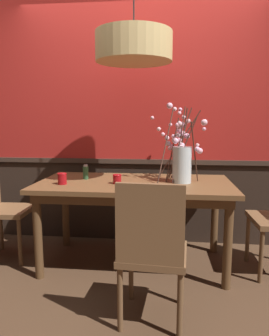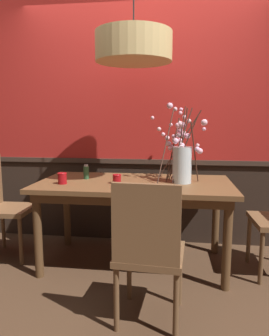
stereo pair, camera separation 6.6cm
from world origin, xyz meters
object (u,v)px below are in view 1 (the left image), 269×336
object	(u,v)px
vase_with_blossoms	(181,158)
chair_near_side_right	(152,247)
candle_holder_nearer_center	(117,179)
condiment_bottle	(86,172)
dining_table	(134,191)
pendant_lamp	(133,47)
chair_far_side_right	(161,189)
chair_head_west_end	(0,202)
candle_holder_nearer_edge	(62,179)

from	to	relation	value
vase_with_blossoms	chair_near_side_right	bearing A→B (deg)	-103.14
candle_holder_nearer_center	condiment_bottle	distance (m)	0.37
dining_table	pendant_lamp	xyz separation A→B (m)	(-0.00, -0.05, 1.22)
chair_near_side_right	vase_with_blossoms	xyz separation A→B (m)	(0.21, 0.89, 0.46)
pendant_lamp	vase_with_blossoms	bearing A→B (deg)	11.73
chair_far_side_right	chair_head_west_end	distance (m)	1.74
vase_with_blossoms	pendant_lamp	distance (m)	1.01
candle_holder_nearer_center	candle_holder_nearer_edge	world-z (taller)	candle_holder_nearer_edge
dining_table	candle_holder_nearer_center	xyz separation A→B (m)	(-0.14, -0.11, 0.13)
chair_head_west_end	candle_holder_nearer_edge	xyz separation A→B (m)	(0.68, -0.18, 0.28)
chair_head_west_end	dining_table	bearing A→B (deg)	-0.09
chair_head_west_end	candle_holder_nearer_center	distance (m)	1.18
pendant_lamp	candle_holder_nearer_edge	bearing A→B (deg)	-168.31
chair_far_side_right	chair_head_west_end	world-z (taller)	chair_head_west_end
dining_table	candle_holder_nearer_edge	bearing A→B (deg)	-163.66
vase_with_blossoms	candle_holder_nearer_edge	size ratio (longest dim) A/B	7.16
chair_head_west_end	candle_holder_nearer_edge	distance (m)	0.76
candle_holder_nearer_edge	pendant_lamp	xyz separation A→B (m)	(0.60, 0.12, 1.09)
chair_far_side_right	vase_with_blossoms	bearing A→B (deg)	-77.13
dining_table	chair_near_side_right	distance (m)	0.89
chair_head_west_end	candle_holder_nearer_edge	size ratio (longest dim) A/B	10.19
pendant_lamp	chair_head_west_end	bearing A→B (deg)	177.54
condiment_bottle	candle_holder_nearer_center	bearing A→B (deg)	-29.19
chair_far_side_right	candle_holder_nearer_edge	size ratio (longest dim) A/B	9.42
candle_holder_nearer_center	candle_holder_nearer_edge	xyz separation A→B (m)	(-0.46, -0.07, 0.01)
chair_far_side_right	chair_near_side_right	distance (m)	1.73
chair_head_west_end	vase_with_blossoms	bearing A→B (deg)	1.06
chair_far_side_right	condiment_bottle	world-z (taller)	chair_far_side_right
candle_holder_nearer_edge	candle_holder_nearer_center	bearing A→B (deg)	8.72
chair_head_west_end	vase_with_blossoms	xyz separation A→B (m)	(1.70, 0.03, 0.44)
chair_far_side_right	candle_holder_nearer_edge	distance (m)	1.37
chair_far_side_right	dining_table	bearing A→B (deg)	-103.99
dining_table	chair_head_west_end	distance (m)	1.30
candle_holder_nearer_edge	pendant_lamp	bearing A→B (deg)	11.69
candle_holder_nearer_center	pendant_lamp	bearing A→B (deg)	21.38
chair_near_side_right	condiment_bottle	bearing A→B (deg)	125.75
vase_with_blossoms	condiment_bottle	world-z (taller)	vase_with_blossoms
candle_holder_nearer_edge	condiment_bottle	bearing A→B (deg)	61.32
pendant_lamp	dining_table	bearing A→B (deg)	84.99
candle_holder_nearer_edge	condiment_bottle	size ratio (longest dim) A/B	0.72
candle_holder_nearer_center	dining_table	bearing A→B (deg)	37.18
chair_near_side_right	chair_head_west_end	bearing A→B (deg)	150.15
dining_table	condiment_bottle	bearing A→B (deg)	170.70
pendant_lamp	candle_holder_nearer_center	bearing A→B (deg)	-158.62
chair_head_west_end	condiment_bottle	distance (m)	0.88
vase_with_blossoms	pendant_lamp	size ratio (longest dim) A/B	0.85
vase_with_blossoms	condiment_bottle	xyz separation A→B (m)	(-0.88, 0.04, -0.15)
chair_far_side_right	condiment_bottle	size ratio (longest dim) A/B	6.76
chair_near_side_right	vase_with_blossoms	world-z (taller)	vase_with_blossoms
chair_near_side_right	candle_holder_nearer_edge	world-z (taller)	chair_near_side_right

